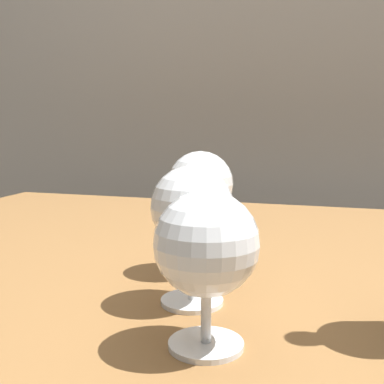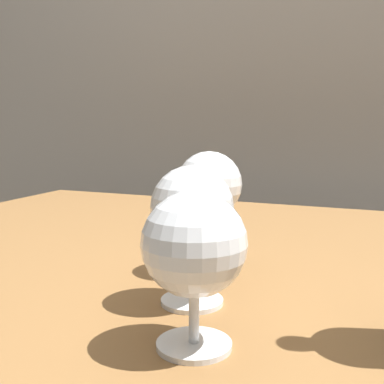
% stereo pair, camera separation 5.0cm
% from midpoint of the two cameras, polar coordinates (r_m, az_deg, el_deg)
% --- Properties ---
extents(dining_table, '(1.47, 0.86, 0.75)m').
position_cam_midpoint_polar(dining_table, '(0.74, 8.54, -13.92)').
color(dining_table, brown).
rests_on(dining_table, ground_plane).
extents(wine_glass_white, '(0.09, 0.09, 0.14)m').
position_cam_midpoint_polar(wine_glass_white, '(0.41, -1.84, -6.41)').
color(wine_glass_white, white).
rests_on(wine_glass_white, dining_table).
extents(wine_glass_cabernet, '(0.09, 0.09, 0.15)m').
position_cam_midpoint_polar(wine_glass_cabernet, '(0.50, -2.85, -2.09)').
color(wine_glass_cabernet, white).
rests_on(wine_glass_cabernet, dining_table).
extents(wine_glass_chardonnay, '(0.08, 0.08, 0.16)m').
position_cam_midpoint_polar(wine_glass_chardonnay, '(0.61, -1.36, 0.73)').
color(wine_glass_chardonnay, white).
rests_on(wine_glass_chardonnay, dining_table).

